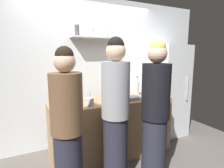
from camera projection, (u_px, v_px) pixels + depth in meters
back_wall_assembly at (88, 71)px, 3.32m from camera, size 4.80×0.32×2.60m
refrigerator at (167, 90)px, 3.69m from camera, size 0.63×0.68×1.78m
counter at (112, 128)px, 2.89m from camera, size 1.88×0.60×0.92m
baking_pan at (131, 98)px, 2.85m from camera, size 0.34×0.24×0.05m
utensil_holder at (90, 102)px, 2.50m from camera, size 0.11×0.11×0.22m
wine_bottle_amber_glass at (149, 87)px, 3.21m from camera, size 0.07×0.07×0.34m
wine_bottle_pale_glass at (137, 88)px, 3.14m from camera, size 0.07×0.07×0.33m
wine_bottle_dark_glass at (160, 90)px, 3.01m from camera, size 0.07×0.07×0.32m
water_bottle_plastic at (72, 93)px, 2.77m from camera, size 0.09×0.09×0.26m
person_blonde at (155, 114)px, 2.23m from camera, size 0.34×0.34×1.79m
person_brown_jacket at (67, 129)px, 1.92m from camera, size 0.34×0.34×1.69m
person_grey_hoodie at (115, 113)px, 2.23m from camera, size 0.34×0.34×1.81m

